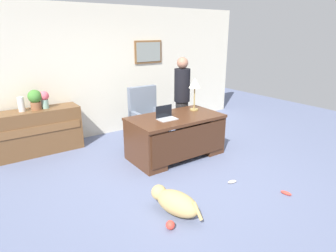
{
  "coord_description": "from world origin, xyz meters",
  "views": [
    {
      "loc": [
        -2.53,
        -3.26,
        2.17
      ],
      "look_at": [
        -0.05,
        0.3,
        0.75
      ],
      "focal_mm": 30.88,
      "sensor_mm": 36.0,
      "label": 1
    }
  ],
  "objects_px": {
    "desk": "(176,135)",
    "armchair": "(147,119)",
    "desk_lamp": "(195,85)",
    "dog_toy_plush": "(286,193)",
    "vase_empty": "(21,104)",
    "dog_toy_bone": "(232,182)",
    "credenza": "(38,131)",
    "laptop": "(166,116)",
    "vase_with_flowers": "(44,99)",
    "potted_plant": "(35,99)",
    "dog_toy_ball": "(170,225)",
    "dog_lying": "(175,202)",
    "person_standing": "(182,98)"
  },
  "relations": [
    {
      "from": "desk",
      "to": "dog_lying",
      "type": "height_order",
      "value": "desk"
    },
    {
      "from": "dog_toy_bone",
      "to": "potted_plant",
      "type": "bearing_deg",
      "value": 125.44
    },
    {
      "from": "credenza",
      "to": "desk_lamp",
      "type": "xyz_separation_m",
      "value": [
        2.54,
        -1.44,
        0.81
      ]
    },
    {
      "from": "desk",
      "to": "credenza",
      "type": "relative_size",
      "value": 1.07
    },
    {
      "from": "armchair",
      "to": "laptop",
      "type": "relative_size",
      "value": 3.55
    },
    {
      "from": "desk",
      "to": "credenza",
      "type": "xyz_separation_m",
      "value": [
        -2.0,
        1.6,
        0.01
      ]
    },
    {
      "from": "armchair",
      "to": "person_standing",
      "type": "bearing_deg",
      "value": -16.81
    },
    {
      "from": "vase_with_flowers",
      "to": "dog_toy_bone",
      "type": "xyz_separation_m",
      "value": [
        1.9,
        -2.9,
        -0.99
      ]
    },
    {
      "from": "person_standing",
      "to": "vase_empty",
      "type": "distance_m",
      "value": 2.99
    },
    {
      "from": "desk_lamp",
      "to": "dog_toy_plush",
      "type": "xyz_separation_m",
      "value": [
        -0.06,
        -2.11,
        -1.2
      ]
    },
    {
      "from": "potted_plant",
      "to": "dog_toy_plush",
      "type": "xyz_separation_m",
      "value": [
        2.44,
        -3.55,
        -1.0
      ]
    },
    {
      "from": "armchair",
      "to": "dog_toy_ball",
      "type": "xyz_separation_m",
      "value": [
        -1.2,
        -2.52,
        -0.45
      ]
    },
    {
      "from": "desk",
      "to": "dog_toy_plush",
      "type": "bearing_deg",
      "value": -76.24
    },
    {
      "from": "desk",
      "to": "dog_toy_ball",
      "type": "xyz_separation_m",
      "value": [
        -1.28,
        -1.62,
        -0.35
      ]
    },
    {
      "from": "desk",
      "to": "potted_plant",
      "type": "relative_size",
      "value": 4.57
    },
    {
      "from": "laptop",
      "to": "armchair",
      "type": "bearing_deg",
      "value": 80.35
    },
    {
      "from": "laptop",
      "to": "credenza",
      "type": "bearing_deg",
      "value": 137.75
    },
    {
      "from": "credenza",
      "to": "dog_lying",
      "type": "distance_m",
      "value": 3.16
    },
    {
      "from": "person_standing",
      "to": "potted_plant",
      "type": "xyz_separation_m",
      "value": [
        -2.61,
        0.92,
        0.15
      ]
    },
    {
      "from": "desk",
      "to": "desk_lamp",
      "type": "height_order",
      "value": "desk_lamp"
    },
    {
      "from": "person_standing",
      "to": "dog_toy_plush",
      "type": "relative_size",
      "value": 11.19
    },
    {
      "from": "credenza",
      "to": "person_standing",
      "type": "xyz_separation_m",
      "value": [
        2.64,
        -0.92,
        0.46
      ]
    },
    {
      "from": "person_standing",
      "to": "desk_lamp",
      "type": "xyz_separation_m",
      "value": [
        -0.1,
        -0.51,
        0.35
      ]
    },
    {
      "from": "armchair",
      "to": "dog_toy_bone",
      "type": "xyz_separation_m",
      "value": [
        0.17,
        -2.19,
        -0.48
      ]
    },
    {
      "from": "desk",
      "to": "dog_lying",
      "type": "distance_m",
      "value": 1.76
    },
    {
      "from": "desk",
      "to": "desk_lamp",
      "type": "distance_m",
      "value": 1.0
    },
    {
      "from": "desk",
      "to": "armchair",
      "type": "xyz_separation_m",
      "value": [
        -0.08,
        0.9,
        0.1
      ]
    },
    {
      "from": "desk_lamp",
      "to": "potted_plant",
      "type": "bearing_deg",
      "value": 150.16
    },
    {
      "from": "potted_plant",
      "to": "dog_toy_plush",
      "type": "bearing_deg",
      "value": -55.48
    },
    {
      "from": "armchair",
      "to": "dog_toy_plush",
      "type": "relative_size",
      "value": 7.49
    },
    {
      "from": "credenza",
      "to": "dog_toy_plush",
      "type": "distance_m",
      "value": 4.35
    },
    {
      "from": "vase_empty",
      "to": "armchair",
      "type": "bearing_deg",
      "value": -18.42
    },
    {
      "from": "desk",
      "to": "dog_toy_ball",
      "type": "distance_m",
      "value": 2.09
    },
    {
      "from": "vase_empty",
      "to": "dog_toy_ball",
      "type": "bearing_deg",
      "value": -74.05
    },
    {
      "from": "vase_empty",
      "to": "potted_plant",
      "type": "xyz_separation_m",
      "value": [
        0.24,
        0.0,
        0.07
      ]
    },
    {
      "from": "desk_lamp",
      "to": "dog_toy_plush",
      "type": "relative_size",
      "value": 4.01
    },
    {
      "from": "person_standing",
      "to": "dog_toy_bone",
      "type": "distance_m",
      "value": 2.22
    },
    {
      "from": "vase_empty",
      "to": "dog_toy_bone",
      "type": "relative_size",
      "value": 1.8
    },
    {
      "from": "armchair",
      "to": "credenza",
      "type": "bearing_deg",
      "value": 159.86
    },
    {
      "from": "laptop",
      "to": "vase_empty",
      "type": "height_order",
      "value": "vase_empty"
    },
    {
      "from": "dog_toy_ball",
      "to": "dog_toy_bone",
      "type": "bearing_deg",
      "value": 13.53
    },
    {
      "from": "credenza",
      "to": "dog_lying",
      "type": "relative_size",
      "value": 2.02
    },
    {
      "from": "potted_plant",
      "to": "laptop",
      "type": "bearing_deg",
      "value": -42.9
    },
    {
      "from": "laptop",
      "to": "dog_toy_ball",
      "type": "bearing_deg",
      "value": -123.0
    },
    {
      "from": "desk",
      "to": "dog_toy_bone",
      "type": "height_order",
      "value": "desk"
    },
    {
      "from": "laptop",
      "to": "desk_lamp",
      "type": "xyz_separation_m",
      "value": [
        0.77,
        0.17,
        0.42
      ]
    },
    {
      "from": "credenza",
      "to": "armchair",
      "type": "bearing_deg",
      "value": -20.14
    },
    {
      "from": "dog_toy_bone",
      "to": "dog_toy_plush",
      "type": "xyz_separation_m",
      "value": [
        0.38,
        -0.65,
        0.0
      ]
    },
    {
      "from": "person_standing",
      "to": "armchair",
      "type": "bearing_deg",
      "value": 163.19
    },
    {
      "from": "dog_toy_bone",
      "to": "dog_toy_ball",
      "type": "bearing_deg",
      "value": -166.47
    }
  ]
}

